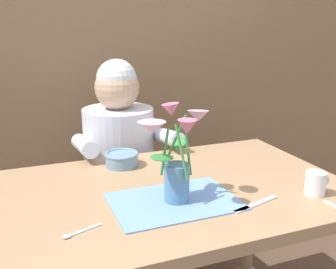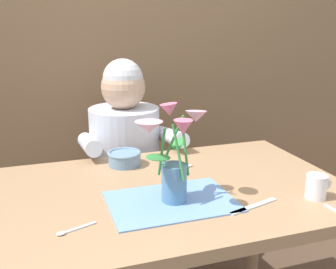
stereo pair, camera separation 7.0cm
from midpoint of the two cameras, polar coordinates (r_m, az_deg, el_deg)
wood_panel_backdrop at (r=2.28m, az=-6.99°, el=14.70°), size 4.00×0.10×2.50m
dining_table at (r=1.43m, az=2.61°, el=-11.22°), size 1.20×0.80×0.74m
seated_person at (r=1.99m, az=-5.09°, el=-5.74°), size 0.45×0.47×1.14m
striped_placemat at (r=1.28m, az=2.09°, el=-9.70°), size 0.40×0.28×0.00m
flower_vase at (r=1.22m, az=2.28°, el=-2.98°), size 0.25×0.21×0.31m
ceramic_bowl at (r=1.59m, az=-5.08°, el=-3.40°), size 0.14×0.14×0.06m
dinner_knife at (r=1.28m, az=13.87°, el=-10.08°), size 0.19×0.07×0.00m
tea_cup at (r=1.40m, az=22.11°, el=-6.99°), size 0.09×0.07×0.08m
spoon_0 at (r=1.14m, az=-12.26°, el=-13.47°), size 0.12×0.05×0.01m
spoon_1 at (r=1.57m, az=3.65°, el=-4.77°), size 0.12×0.05×0.01m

